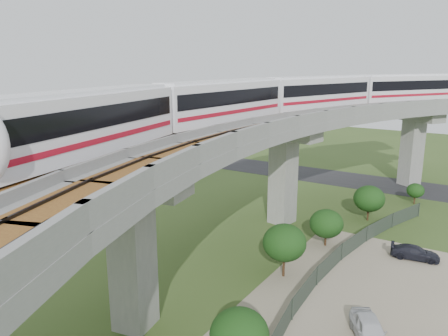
# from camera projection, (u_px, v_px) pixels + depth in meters

# --- Properties ---
(ground) EXTENTS (160.00, 160.00, 0.00)m
(ground) POSITION_uv_depth(u_px,v_px,m) (217.00, 258.00, 35.48)
(ground) COLOR #375020
(ground) RESTS_ON ground
(dirt_lot) EXTENTS (18.00, 26.00, 0.04)m
(dirt_lot) POSITION_uv_depth(u_px,v_px,m) (392.00, 323.00, 26.59)
(dirt_lot) COLOR gray
(dirt_lot) RESTS_ON ground
(asphalt_road) EXTENTS (60.00, 8.00, 0.03)m
(asphalt_road) POSITION_uv_depth(u_px,v_px,m) (336.00, 178.00, 60.16)
(asphalt_road) COLOR #232326
(asphalt_road) RESTS_ON ground
(viaduct) EXTENTS (19.58, 73.98, 11.40)m
(viaduct) POSITION_uv_depth(u_px,v_px,m) (261.00, 154.00, 31.37)
(viaduct) COLOR #99968E
(viaduct) RESTS_ON ground
(metro_train) EXTENTS (16.61, 60.33, 3.64)m
(metro_train) POSITION_uv_depth(u_px,v_px,m) (290.00, 98.00, 40.59)
(metro_train) COLOR white
(metro_train) RESTS_ON ground
(fence) EXTENTS (3.87, 38.73, 1.50)m
(fence) POSITION_uv_depth(u_px,v_px,m) (335.00, 281.00, 30.26)
(fence) COLOR #2D382D
(fence) RESTS_ON ground
(tree_0) EXTENTS (1.90, 1.90, 2.36)m
(tree_0) POSITION_uv_depth(u_px,v_px,m) (415.00, 191.00, 48.77)
(tree_0) COLOR #382314
(tree_0) RESTS_ON ground
(tree_1) EXTENTS (3.06, 3.06, 3.59)m
(tree_1) POSITION_uv_depth(u_px,v_px,m) (369.00, 199.00, 43.46)
(tree_1) COLOR #382314
(tree_1) RESTS_ON ground
(tree_2) EXTENTS (2.88, 2.88, 3.28)m
(tree_2) POSITION_uv_depth(u_px,v_px,m) (326.00, 224.00, 37.38)
(tree_2) COLOR #382314
(tree_2) RESTS_ON ground
(tree_3) EXTENTS (3.20, 3.20, 4.07)m
(tree_3) POSITION_uv_depth(u_px,v_px,m) (284.00, 243.00, 31.80)
(tree_3) COLOR #382314
(tree_3) RESTS_ON ground
(tree_4) EXTENTS (3.11, 3.11, 3.20)m
(tree_4) POSITION_uv_depth(u_px,v_px,m) (239.00, 334.00, 22.43)
(tree_4) COLOR #382314
(tree_4) RESTS_ON ground
(car_white) EXTENTS (3.41, 4.26, 1.36)m
(car_white) POSITION_uv_depth(u_px,v_px,m) (370.00, 330.00, 24.74)
(car_white) COLOR silver
(car_white) RESTS_ON dirt_lot
(car_dark) EXTENTS (3.91, 2.09, 1.08)m
(car_dark) POSITION_uv_depth(u_px,v_px,m) (415.00, 252.00, 35.16)
(car_dark) COLOR black
(car_dark) RESTS_ON dirt_lot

